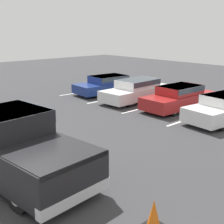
% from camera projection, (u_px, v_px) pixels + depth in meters
% --- Properties ---
extents(ground_plane, '(60.00, 60.00, 0.00)m').
position_uv_depth(ground_plane, '(11.00, 165.00, 9.88)').
color(ground_plane, '#38383A').
extents(stall_stripe_a, '(0.12, 5.43, 0.01)m').
position_uv_depth(stall_stripe_a, '(93.00, 90.00, 21.69)').
color(stall_stripe_a, white).
rests_on(stall_stripe_a, ground_plane).
extents(stall_stripe_b, '(0.12, 5.43, 0.01)m').
position_uv_depth(stall_stripe_b, '(121.00, 97.00, 19.63)').
color(stall_stripe_b, white).
rests_on(stall_stripe_b, ground_plane).
extents(stall_stripe_c, '(0.12, 5.43, 0.01)m').
position_uv_depth(stall_stripe_c, '(156.00, 105.00, 17.57)').
color(stall_stripe_c, white).
rests_on(stall_stripe_c, ground_plane).
extents(stall_stripe_d, '(0.12, 5.43, 0.01)m').
position_uv_depth(stall_stripe_d, '(201.00, 115.00, 15.51)').
color(stall_stripe_d, white).
rests_on(stall_stripe_d, ground_plane).
extents(pickup_truck, '(5.61, 2.61, 1.95)m').
position_uv_depth(pickup_truck, '(14.00, 146.00, 8.84)').
color(pickup_truck, black).
rests_on(pickup_truck, ground_plane).
extents(parked_sedan_a, '(2.11, 4.53, 1.18)m').
position_uv_depth(parked_sedan_a, '(108.00, 84.00, 20.52)').
color(parked_sedan_a, navy).
rests_on(parked_sedan_a, ground_plane).
extents(parked_sedan_b, '(1.94, 4.77, 1.28)m').
position_uv_depth(parked_sedan_b, '(137.00, 90.00, 18.43)').
color(parked_sedan_b, silver).
rests_on(parked_sedan_b, ground_plane).
extents(parked_sedan_c, '(1.81, 4.45, 1.25)m').
position_uv_depth(parked_sedan_c, '(179.00, 97.00, 16.58)').
color(parked_sedan_c, maroon).
rests_on(parked_sedan_c, ground_plane).
extents(traffic_cone, '(0.38, 0.38, 0.62)m').
position_uv_depth(traffic_cone, '(154.00, 214.00, 6.78)').
color(traffic_cone, black).
rests_on(traffic_cone, ground_plane).
extents(wheel_stop_curb, '(1.93, 0.20, 0.14)m').
position_uv_depth(wheel_stop_curb, '(213.00, 99.00, 18.69)').
color(wheel_stop_curb, '#B7B2A8').
rests_on(wheel_stop_curb, ground_plane).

